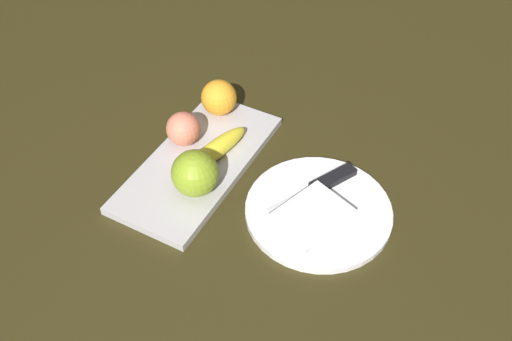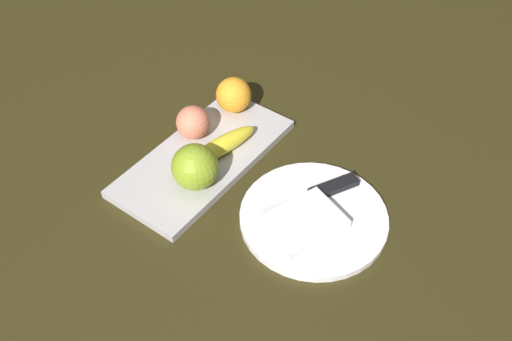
{
  "view_description": "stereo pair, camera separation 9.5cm",
  "coord_description": "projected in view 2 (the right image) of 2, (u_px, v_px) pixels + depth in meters",
  "views": [
    {
      "loc": [
        0.57,
        0.41,
        0.73
      ],
      "look_at": [
        -0.02,
        0.1,
        0.05
      ],
      "focal_mm": 39.57,
      "sensor_mm": 36.0,
      "label": 1
    },
    {
      "loc": [
        0.52,
        0.49,
        0.73
      ],
      "look_at": [
        -0.02,
        0.1,
        0.05
      ],
      "focal_mm": 39.57,
      "sensor_mm": 36.0,
      "label": 2
    }
  ],
  "objects": [
    {
      "name": "knife",
      "position": [
        326.0,
        190.0,
        0.96
      ],
      "size": [
        0.17,
        0.1,
        0.01
      ],
      "rotation": [
        0.0,
        0.0,
        -0.48
      ],
      "color": "silver",
      "rests_on": "dinner_plate"
    },
    {
      "name": "banana",
      "position": [
        221.0,
        146.0,
        1.02
      ],
      "size": [
        0.16,
        0.07,
        0.03
      ],
      "primitive_type": "ellipsoid",
      "rotation": [
        0.0,
        0.0,
        -0.23
      ],
      "color": "yellow",
      "rests_on": "fruit_tray"
    },
    {
      "name": "apple",
      "position": [
        195.0,
        167.0,
        0.95
      ],
      "size": [
        0.08,
        0.08,
        0.08
      ],
      "primitive_type": "sphere",
      "color": "olive",
      "rests_on": "fruit_tray"
    },
    {
      "name": "folded_napkin",
      "position": [
        304.0,
        223.0,
        0.9
      ],
      "size": [
        0.14,
        0.13,
        0.02
      ],
      "primitive_type": "cube",
      "rotation": [
        0.0,
        0.0,
        -0.35
      ],
      "color": "white",
      "rests_on": "dinner_plate"
    },
    {
      "name": "orange_near_apple",
      "position": [
        234.0,
        95.0,
        1.09
      ],
      "size": [
        0.07,
        0.07,
        0.07
      ],
      "primitive_type": "sphere",
      "color": "orange",
      "rests_on": "fruit_tray"
    },
    {
      "name": "dinner_plate",
      "position": [
        314.0,
        217.0,
        0.93
      ],
      "size": [
        0.25,
        0.25,
        0.01
      ],
      "primitive_type": "cylinder",
      "color": "white",
      "rests_on": "ground_plane"
    },
    {
      "name": "ground_plane",
      "position": [
        207.0,
        171.0,
        1.02
      ],
      "size": [
        2.4,
        2.4,
        0.0
      ],
      "primitive_type": "plane",
      "color": "#2E270F"
    },
    {
      "name": "peach",
      "position": [
        193.0,
        122.0,
        1.04
      ],
      "size": [
        0.06,
        0.06,
        0.06
      ],
      "primitive_type": "sphere",
      "color": "#DC765A",
      "rests_on": "fruit_tray"
    },
    {
      "name": "fruit_tray",
      "position": [
        204.0,
        157.0,
        1.03
      ],
      "size": [
        0.35,
        0.16,
        0.02
      ],
      "primitive_type": "cube",
      "color": "#B8B4B5",
      "rests_on": "ground_plane"
    }
  ]
}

